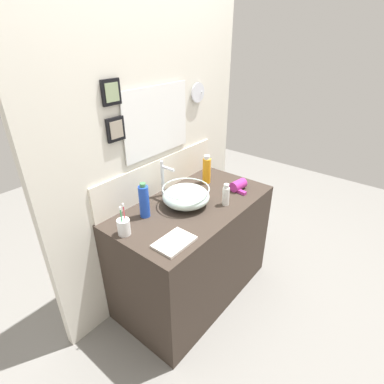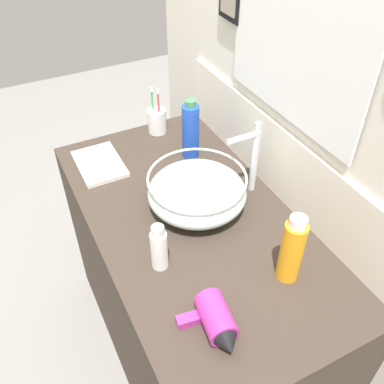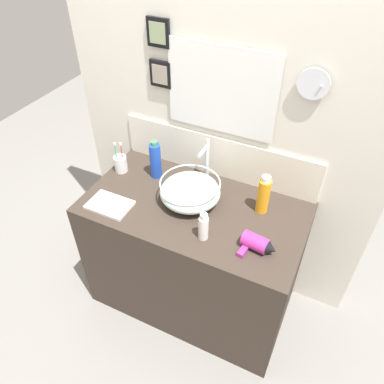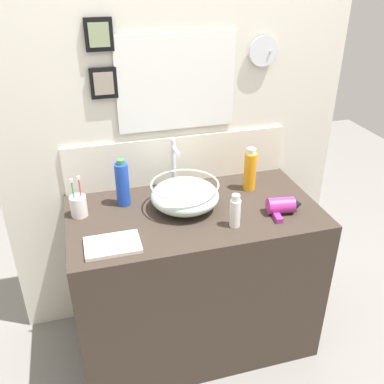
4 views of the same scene
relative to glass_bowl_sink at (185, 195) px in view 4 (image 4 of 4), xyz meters
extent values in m
plane|color=gray|center=(0.04, -0.03, -0.89)|extent=(6.00, 6.00, 0.00)
cube|color=#382D26|center=(0.04, -0.03, -0.48)|extent=(1.20, 0.64, 0.82)
cube|color=silver|center=(0.04, 0.32, 0.26)|extent=(1.80, 0.06, 2.31)
cube|color=silver|center=(0.04, 0.28, 0.06)|extent=(1.17, 0.02, 0.25)
cube|color=white|center=(0.04, 0.29, 0.46)|extent=(0.52, 0.01, 0.40)
cube|color=white|center=(0.04, 0.28, 0.46)|extent=(0.58, 0.01, 0.46)
cylinder|color=silver|center=(0.47, 0.27, 0.59)|extent=(0.15, 0.01, 0.15)
cylinder|color=silver|center=(0.51, 0.29, 0.59)|extent=(0.01, 0.06, 0.01)
cube|color=black|center=(-0.31, 0.28, 0.70)|extent=(0.12, 0.02, 0.14)
cube|color=gray|center=(-0.31, 0.27, 0.70)|extent=(0.09, 0.01, 0.10)
cube|color=black|center=(-0.31, 0.28, 0.49)|extent=(0.12, 0.02, 0.14)
cube|color=gray|center=(-0.31, 0.27, 0.49)|extent=(0.09, 0.01, 0.10)
ellipsoid|color=silver|center=(0.00, 0.00, 0.00)|extent=(0.32, 0.32, 0.13)
torus|color=silver|center=(0.00, 0.00, 0.06)|extent=(0.32, 0.32, 0.01)
torus|color=#B2B7BC|center=(0.00, 0.00, -0.07)|extent=(0.12, 0.12, 0.01)
cylinder|color=silver|center=(0.00, 0.22, 0.05)|extent=(0.02, 0.02, 0.24)
cylinder|color=silver|center=(0.00, 0.16, 0.16)|extent=(0.02, 0.11, 0.02)
cylinder|color=silver|center=(0.00, 0.22, 0.19)|extent=(0.02, 0.02, 0.03)
cylinder|color=#B22D8C|center=(0.42, -0.16, -0.03)|extent=(0.13, 0.09, 0.08)
cone|color=black|center=(0.50, -0.17, -0.03)|extent=(0.05, 0.07, 0.07)
cube|color=#B22D8C|center=(0.38, -0.21, -0.06)|extent=(0.04, 0.09, 0.02)
cylinder|color=white|center=(-0.49, 0.07, -0.02)|extent=(0.08, 0.08, 0.10)
cylinder|color=#D83F4C|center=(-0.47, 0.07, 0.02)|extent=(0.01, 0.01, 0.18)
cube|color=white|center=(-0.47, 0.07, 0.12)|extent=(0.01, 0.01, 0.02)
cylinder|color=green|center=(-0.51, 0.06, 0.02)|extent=(0.01, 0.01, 0.18)
cube|color=white|center=(-0.51, 0.06, 0.12)|extent=(0.01, 0.01, 0.02)
cylinder|color=blue|center=(-0.28, 0.12, 0.04)|extent=(0.06, 0.06, 0.21)
cylinder|color=#3F7F4C|center=(-0.28, 0.12, 0.16)|extent=(0.04, 0.04, 0.02)
cylinder|color=orange|center=(0.37, 0.10, 0.03)|extent=(0.06, 0.06, 0.20)
cylinder|color=silver|center=(0.37, 0.10, 0.14)|extent=(0.05, 0.05, 0.03)
cylinder|color=white|center=(0.17, -0.21, 0.00)|extent=(0.05, 0.05, 0.13)
cylinder|color=silver|center=(0.17, -0.21, 0.07)|extent=(0.04, 0.04, 0.03)
cube|color=silver|center=(-0.37, -0.22, -0.06)|extent=(0.23, 0.16, 0.02)
camera|label=1|loc=(-1.37, -1.15, 1.00)|focal=28.00mm
camera|label=2|loc=(0.94, -0.49, 0.92)|focal=40.00mm
camera|label=3|loc=(0.66, -1.35, 1.30)|focal=35.00mm
camera|label=4|loc=(-0.45, -1.71, 0.98)|focal=40.00mm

